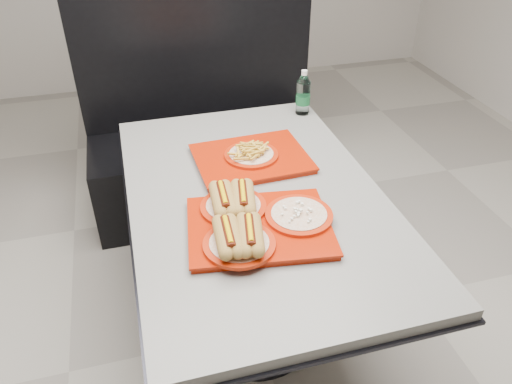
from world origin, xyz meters
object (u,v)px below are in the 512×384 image
object	(u,v)px
tray_near	(253,222)
tray_far	(251,156)
booth_bench	(205,139)
diner_table	(256,229)
water_bottle	(303,95)

from	to	relation	value
tray_near	tray_far	world-z (taller)	tray_near
booth_bench	tray_far	size ratio (longest dim) A/B	2.98
diner_table	tray_far	world-z (taller)	tray_far
booth_bench	tray_far	distance (m)	0.95
diner_table	water_bottle	xyz separation A→B (m)	(0.39, 0.58, 0.26)
diner_table	booth_bench	xyz separation A→B (m)	(0.00, 1.09, -0.18)
diner_table	tray_far	xyz separation A→B (m)	(0.04, 0.22, 0.19)
tray_near	tray_far	xyz separation A→B (m)	(0.11, 0.42, -0.01)
tray_far	tray_near	bearing A→B (deg)	-104.15
booth_bench	tray_near	world-z (taller)	booth_bench
tray_near	tray_far	size ratio (longest dim) A/B	1.12
diner_table	tray_near	distance (m)	0.29
tray_far	diner_table	bearing A→B (deg)	-101.08
diner_table	booth_bench	bearing A→B (deg)	90.00
tray_near	tray_far	bearing A→B (deg)	75.85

